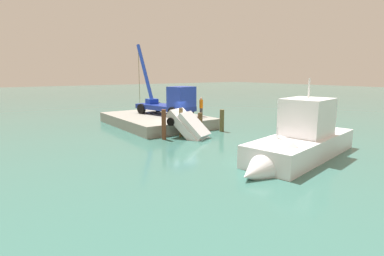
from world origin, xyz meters
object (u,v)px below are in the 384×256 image
crane_truck (170,101)px  moored_yacht (292,151)px  salvaged_car (193,130)px  dock_worker (201,107)px

crane_truck → moored_yacht: size_ratio=0.79×
salvaged_car → crane_truck: bearing=164.9°
crane_truck → salvaged_car: bearing=-15.1°
dock_worker → salvaged_car: 5.44m
dock_worker → salvaged_car: dock_worker is taller
crane_truck → salvaged_car: size_ratio=2.09×
crane_truck → dock_worker: bearing=42.5°
crane_truck → moored_yacht: bearing=-2.3°
crane_truck → moored_yacht: crane_truck is taller
dock_worker → moored_yacht: size_ratio=0.16×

